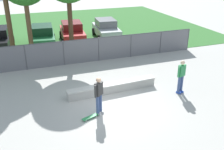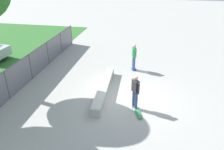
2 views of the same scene
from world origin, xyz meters
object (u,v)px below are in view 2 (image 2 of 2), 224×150
Objects in this scene: skateboarder at (135,91)px; bystander at (134,56)px; skateboard at (138,113)px; concrete_ledge at (104,88)px.

bystander is at bearing 6.65° from skateboarder.
skateboarder is 1.09m from skateboard.
bystander is at bearing -21.46° from concrete_ledge.
concrete_ledge is 6.04× the size of skateboard.
concrete_ledge is 3.65m from bystander.
skateboarder is 2.22× the size of skateboard.
skateboarder is at bearing -173.35° from bystander.
concrete_ledge is 2.39m from skateboarder.
skateboarder is 4.67m from bystander.
concrete_ledge is 2.72× the size of skateboarder.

